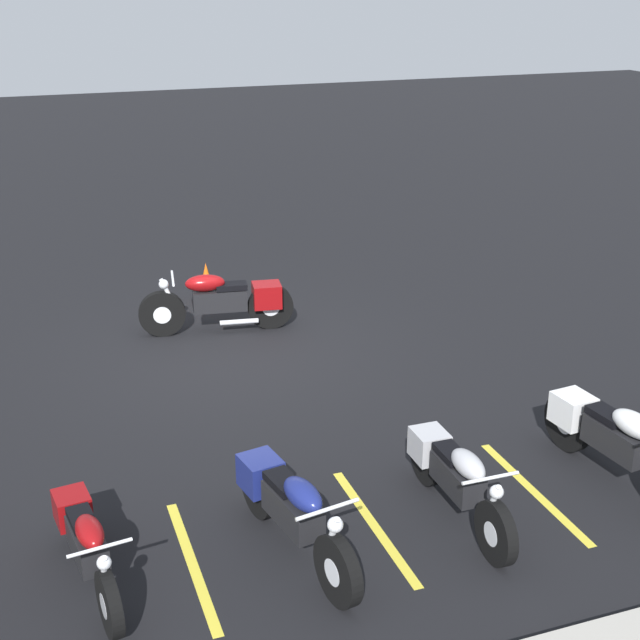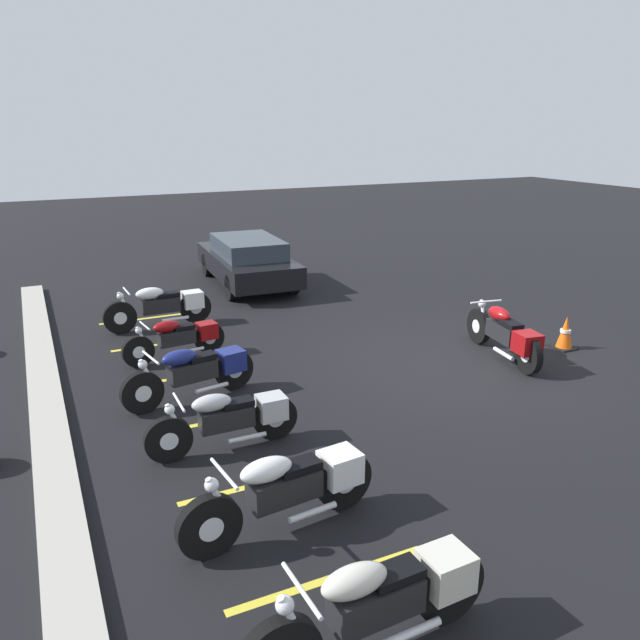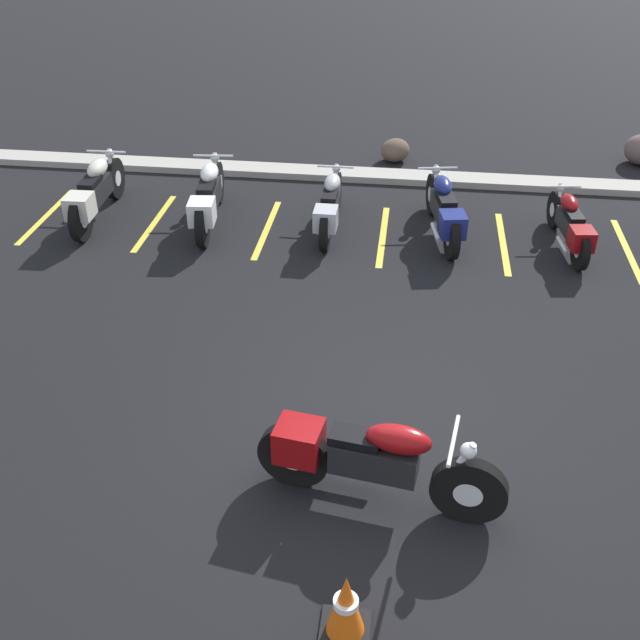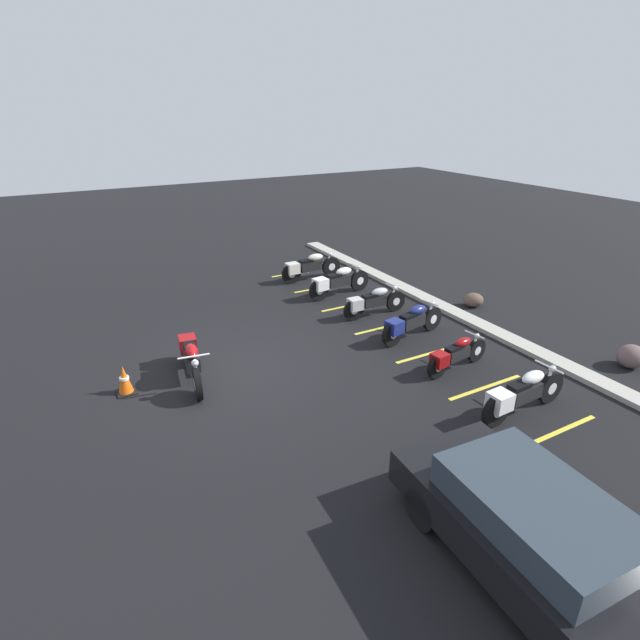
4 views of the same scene
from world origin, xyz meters
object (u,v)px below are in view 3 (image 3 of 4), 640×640
Objects in this scene: parked_bike_4 at (570,225)px; parked_bike_2 at (330,205)px; landscape_rock_1 at (395,150)px; traffic_cone at (346,607)px; parked_bike_3 at (444,210)px; parked_bike_1 at (208,197)px; parked_bike_0 at (95,193)px; motorcycle_maroon_featured at (367,458)px.

parked_bike_2 is at bearing 80.15° from parked_bike_4.
parked_bike_4 is at bearing -50.32° from landscape_rock_1.
traffic_cone is at bearing 151.44° from parked_bike_4.
parked_bike_3 reaches higher than landscape_rock_1.
parked_bike_1 reaches higher than parked_bike_3.
parked_bike_3 is (3.69, 0.06, -0.02)m from parked_bike_1.
parked_bike_0 is 7.41m from parked_bike_4.
landscape_rock_1 is (0.88, 3.15, -0.23)m from parked_bike_2.
parked_bike_1 is at bearing -90.63° from parked_bike_0.
parked_bike_3 is (5.54, 0.11, -0.02)m from parked_bike_0.
parked_bike_4 is 4.31m from landscape_rock_1.
traffic_cone is (-2.67, -6.88, -0.10)m from parked_bike_4.
traffic_cone is (0.08, -10.19, 0.09)m from landscape_rock_1.
parked_bike_2 is 0.95× the size of parked_bike_3.
parked_bike_4 is (2.63, 5.43, -0.08)m from motorcycle_maroon_featured.
parked_bike_2 is at bearing 97.73° from traffic_cone.
parked_bike_0 is 5.69m from landscape_rock_1.
parked_bike_3 is at bearing 90.97° from motorcycle_maroon_featured.
parked_bike_4 is 3.23× the size of landscape_rock_1.
parked_bike_0 is 1.85m from parked_bike_1.
motorcycle_maroon_featured is at bearing -89.21° from landscape_rock_1.
motorcycle_maroon_featured reaches higher than parked_bike_4.
parked_bike_4 is 7.38m from traffic_cone.
parked_bike_3 is (1.76, 0.01, 0.03)m from parked_bike_2.
parked_bike_2 is (1.93, 0.05, -0.04)m from parked_bike_1.
parked_bike_1 is 1.10× the size of parked_bike_2.
traffic_cone is at bearing 163.30° from parked_bike_3.
parked_bike_3 is 3.27m from landscape_rock_1.
parked_bike_3 is at bearing -91.00° from parked_bike_0.
parked_bike_1 reaches higher than parked_bike_2.
parked_bike_1 reaches higher than parked_bike_4.
traffic_cone is (2.89, -6.99, -0.18)m from parked_bike_1.
parked_bike_0 is at bearing 80.94° from parked_bike_3.
parked_bike_2 is at bearing -105.59° from landscape_rock_1.
motorcycle_maroon_featured is 1.01× the size of parked_bike_1.
parked_bike_0 is 8.40m from traffic_cone.
parked_bike_2 is 7.10m from traffic_cone.
landscape_rock_1 is at bearing 99.45° from motorcycle_maroon_featured.
motorcycle_maroon_featured is 5.65m from parked_bike_3.
parked_bike_1 is 1.19× the size of parked_bike_4.
parked_bike_4 is (7.41, -0.06, -0.08)m from parked_bike_0.
motorcycle_maroon_featured is at bearing 162.09° from parked_bike_3.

